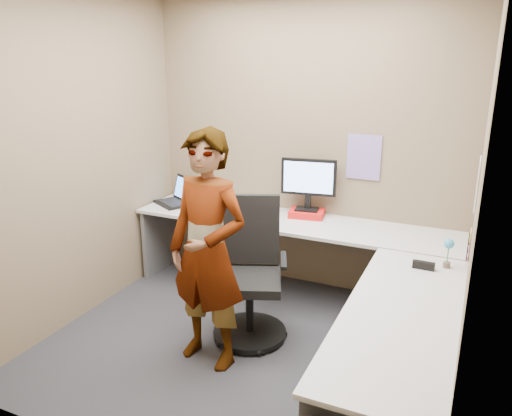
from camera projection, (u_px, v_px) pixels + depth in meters
The scene contains 20 objects.
ground at pixel (246, 346), 3.88m from camera, with size 3.00×3.00×0.00m, color #232328.
wall_back at pixel (305, 147), 4.61m from camera, with size 3.00×3.00×0.00m, color brown.
wall_right at pixel (477, 203), 2.89m from camera, with size 2.70×2.70×0.00m, color brown.
wall_left at pixel (79, 159), 4.07m from camera, with size 2.70×2.70×0.00m, color brown.
desk at pixel (317, 267), 3.87m from camera, with size 2.98×2.58×0.73m.
paper_ream at pixel (307, 213), 4.61m from camera, with size 0.31×0.23×0.06m, color red.
monitor at pixel (308, 180), 4.54m from camera, with size 0.50×0.18×0.48m.
laptop at pixel (178, 197), 5.01m from camera, with size 0.47×0.44×0.26m.
trackball_mouse at pixel (267, 211), 4.68m from camera, with size 0.12×0.08×0.07m.
origami at pixel (262, 222), 4.38m from camera, with size 0.10×0.10×0.06m, color white.
stapler at pixel (424, 265), 3.49m from camera, with size 0.15×0.04×0.06m, color black.
flower at pixel (449, 249), 3.48m from camera, with size 0.07×0.07×0.22m.
calendar_purple at pixel (364, 157), 4.40m from camera, with size 0.30×0.01×0.40m, color #846BB7.
calendar_white at pixel (477, 184), 3.70m from camera, with size 0.01×0.28×0.38m, color white.
sticky_note_a at pixel (470, 237), 3.49m from camera, with size 0.01×0.07×0.07m, color #F2E059.
sticky_note_b at pixel (468, 251), 3.57m from camera, with size 0.01×0.07×0.07m, color pink.
sticky_note_c at pixel (467, 260), 3.47m from camera, with size 0.01×0.07×0.07m, color pink.
sticky_note_d at pixel (471, 234), 3.63m from camera, with size 0.01×0.07×0.07m, color #F2E059.
office_chair at pixel (250, 282), 3.93m from camera, with size 0.64×0.64×1.10m.
person at pixel (208, 251), 3.48m from camera, with size 0.63×0.41×1.72m, color #999399.
Camera 1 is at (1.48, -3.05, 2.18)m, focal length 35.00 mm.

